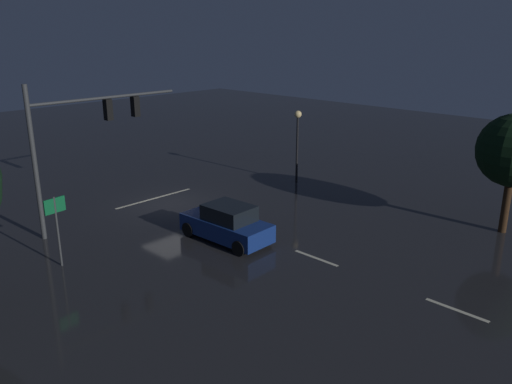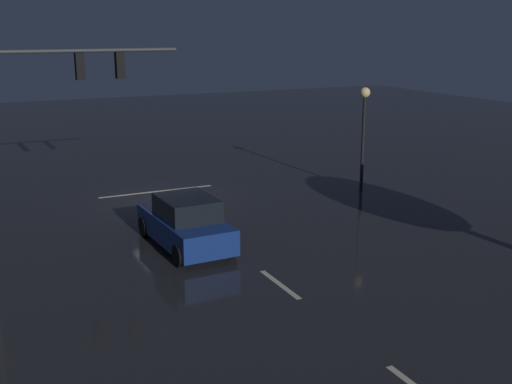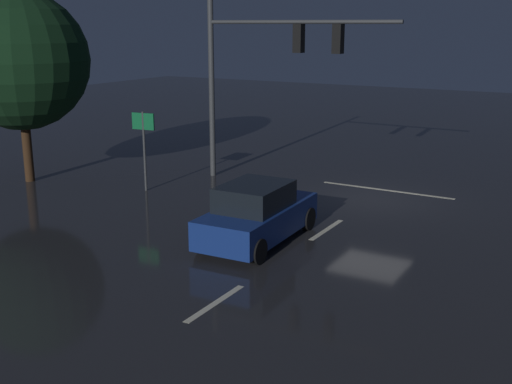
{
  "view_description": "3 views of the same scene",
  "coord_description": "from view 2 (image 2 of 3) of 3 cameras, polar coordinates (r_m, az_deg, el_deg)",
  "views": [
    {
      "loc": [
        15.93,
        21.89,
        9.15
      ],
      "look_at": [
        -0.81,
        5.74,
        1.77
      ],
      "focal_mm": 36.38,
      "sensor_mm": 36.0,
      "label": 1
    },
    {
      "loc": [
        7.73,
        24.58,
        6.88
      ],
      "look_at": [
        -0.66,
        7.12,
        1.89
      ],
      "focal_mm": 45.04,
      "sensor_mm": 36.0,
      "label": 2
    },
    {
      "loc": [
        -7.29,
        20.79,
        5.96
      ],
      "look_at": [
        1.0,
        6.49,
        1.6
      ],
      "focal_mm": 44.92,
      "sensor_mm": 36.0,
      "label": 3
    }
  ],
  "objects": [
    {
      "name": "lane_dash_mid",
      "position": [
        17.87,
        2.12,
        -8.18
      ],
      "size": [
        0.16,
        2.2,
        0.01
      ],
      "primitive_type": "cube",
      "rotation": [
        0.0,
        0.0,
        1.57
      ],
      "color": "beige",
      "rests_on": "ground_plane"
    },
    {
      "name": "stop_bar",
      "position": [
        27.98,
        -8.82,
        0.05
      ],
      "size": [
        5.0,
        0.16,
        0.01
      ],
      "primitive_type": "cube",
      "color": "beige",
      "rests_on": "ground_plane"
    },
    {
      "name": "lane_dash_far",
      "position": [
        23.03,
        -4.84,
        -2.97
      ],
      "size": [
        0.16,
        2.2,
        0.01
      ],
      "primitive_type": "cube",
      "rotation": [
        0.0,
        0.0,
        1.57
      ],
      "color": "beige",
      "rests_on": "ground_plane"
    },
    {
      "name": "traffic_signal_assembly",
      "position": [
        25.11,
        -18.4,
        8.72
      ],
      "size": [
        7.66,
        0.47,
        6.92
      ],
      "color": "#383A3D",
      "rests_on": "ground_plane"
    },
    {
      "name": "car_approaching",
      "position": [
        20.63,
        -6.27,
        -2.78
      ],
      "size": [
        2.04,
        4.43,
        1.7
      ],
      "color": "navy",
      "rests_on": "ground_plane"
    },
    {
      "name": "street_lamp_left_kerb",
      "position": [
        27.6,
        9.57,
        6.51
      ],
      "size": [
        0.44,
        0.44,
        4.44
      ],
      "color": "black",
      "rests_on": "ground_plane"
    },
    {
      "name": "ground_plane",
      "position": [
        26.66,
        -7.92,
        -0.64
      ],
      "size": [
        80.0,
        80.0,
        0.0
      ],
      "primitive_type": "plane",
      "color": "#232326"
    }
  ]
}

